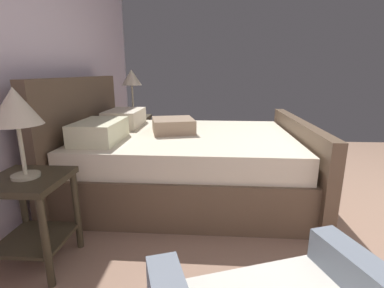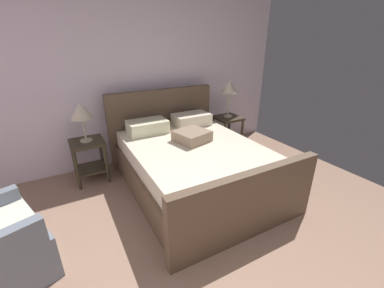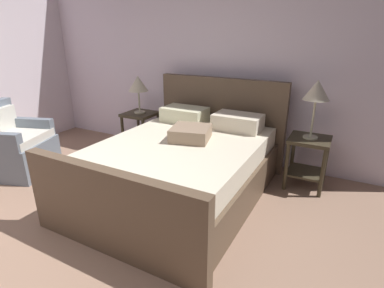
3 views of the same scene
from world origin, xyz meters
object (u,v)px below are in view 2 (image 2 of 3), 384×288
(table_lamp_right, at_px, (230,88))
(nightstand_left, at_px, (89,154))
(table_lamp_left, at_px, (81,112))
(nightstand_right, at_px, (227,127))
(bed, at_px, (192,162))

(table_lamp_right, height_order, nightstand_left, table_lamp_right)
(table_lamp_left, bearing_deg, nightstand_right, -0.65)
(nightstand_right, height_order, table_lamp_right, table_lamp_right)
(nightstand_left, bearing_deg, table_lamp_right, -0.65)
(table_lamp_right, bearing_deg, table_lamp_left, 179.35)
(nightstand_right, xyz_separation_m, nightstand_left, (-2.38, 0.03, 0.00))
(nightstand_right, distance_m, table_lamp_left, 2.45)
(nightstand_left, bearing_deg, table_lamp_left, 116.57)
(bed, height_order, table_lamp_right, table_lamp_right)
(bed, height_order, table_lamp_left, bed)
(bed, distance_m, table_lamp_left, 1.60)
(nightstand_right, height_order, nightstand_left, same)
(table_lamp_right, distance_m, nightstand_left, 2.48)
(nightstand_left, bearing_deg, nightstand_right, -0.65)
(nightstand_left, bearing_deg, bed, -35.13)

